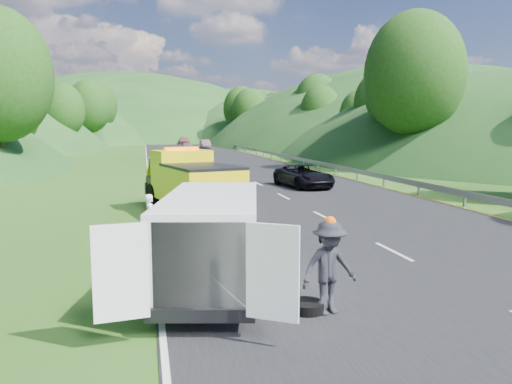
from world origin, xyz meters
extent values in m
plane|color=#38661E|center=(0.00, 0.00, 0.00)|extent=(320.00, 320.00, 0.00)
cube|color=black|center=(3.00, 40.00, 0.01)|extent=(14.00, 200.00, 0.02)
cube|color=gray|center=(10.30, 52.50, 0.00)|extent=(0.06, 140.00, 1.52)
cylinder|color=black|center=(-3.76, 7.93, 0.55)|extent=(0.65, 1.16, 1.10)
cylinder|color=black|center=(-1.74, 8.46, 0.55)|extent=(0.65, 1.16, 1.10)
cylinder|color=black|center=(-2.64, 3.66, 0.55)|extent=(0.65, 1.16, 1.10)
cylinder|color=black|center=(-0.61, 4.20, 0.55)|extent=(0.65, 1.16, 1.10)
cube|color=yellow|center=(-2.51, 7.29, 1.60)|extent=(2.74, 2.31, 2.09)
cube|color=yellow|center=(-1.88, 4.89, 1.32)|extent=(3.30, 4.24, 1.43)
cube|color=black|center=(-1.88, 4.89, 2.09)|extent=(3.30, 4.24, 0.11)
cube|color=black|center=(-2.85, 8.57, 0.99)|extent=(2.47, 1.84, 0.77)
cube|color=black|center=(-3.02, 9.21, 0.77)|extent=(2.29, 0.80, 0.55)
cube|color=yellow|center=(-2.95, 8.94, 1.71)|extent=(2.35, 1.40, 1.21)
cube|color=orange|center=(-2.51, 7.29, 2.70)|extent=(1.56, 0.66, 0.18)
cube|color=black|center=(-2.71, 8.04, 1.98)|extent=(2.05, 0.62, 0.99)
cylinder|color=black|center=(-3.18, -2.44, 0.39)|extent=(0.45, 0.82, 0.77)
cylinder|color=black|center=(-1.48, -2.82, 0.39)|extent=(0.45, 0.82, 0.77)
cylinder|color=black|center=(-3.89, -5.65, 0.39)|extent=(0.45, 0.82, 0.77)
cylinder|color=black|center=(-2.20, -6.03, 0.39)|extent=(0.45, 0.82, 0.77)
cube|color=white|center=(-2.71, -4.33, 1.30)|extent=(3.02, 5.33, 1.79)
cube|color=white|center=(-2.13, -1.74, 0.92)|extent=(2.07, 1.27, 0.97)
cube|color=black|center=(-2.17, -1.93, 1.69)|extent=(1.81, 0.71, 0.80)
cube|color=black|center=(-3.24, -6.73, 1.30)|extent=(1.62, 0.45, 1.54)
cube|color=white|center=(-4.56, -6.88, 1.30)|extent=(0.92, 0.18, 1.64)
cube|color=white|center=(-2.11, -7.43, 1.30)|extent=(0.80, 0.54, 1.64)
cube|color=black|center=(-3.26, -6.83, 0.43)|extent=(1.92, 0.56, 0.24)
imported|color=white|center=(-3.99, 1.05, 0.00)|extent=(0.45, 0.58, 1.52)
imported|color=tan|center=(-1.60, 0.77, 0.00)|extent=(0.55, 0.47, 1.00)
imported|color=black|center=(-0.65, -6.21, 0.00)|extent=(1.32, 0.92, 1.87)
cube|color=brown|center=(-5.04, 0.91, 0.30)|extent=(0.42, 0.31, 0.60)
cylinder|color=black|center=(-1.03, -6.03, 0.00)|extent=(0.70, 0.70, 0.20)
imported|color=black|center=(5.32, 13.71, 0.00)|extent=(2.94, 5.17, 1.36)
imported|color=#545459|center=(2.05, 59.20, 0.00)|extent=(1.60, 3.99, 1.36)
imported|color=#61414F|center=(5.99, 69.69, 0.00)|extent=(1.53, 4.38, 1.44)
imported|color=#934950|center=(3.95, 89.33, 0.00)|extent=(2.04, 5.02, 1.46)
camera|label=1|loc=(-4.12, -15.17, 3.70)|focal=35.00mm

